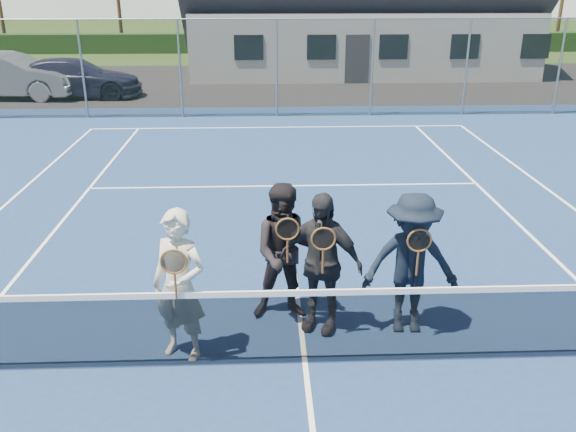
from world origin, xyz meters
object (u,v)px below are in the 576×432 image
(tennis_net, at_px, (305,324))
(player_d, at_px, (411,264))
(player_c, at_px, (321,262))
(player_a, at_px, (180,286))
(car_b, at_px, (9,76))
(car_c, at_px, (75,78))
(player_b, at_px, (287,252))

(tennis_net, distance_m, player_d, 1.54)
(player_d, bearing_deg, tennis_net, -152.55)
(player_c, bearing_deg, player_d, -4.67)
(tennis_net, distance_m, player_c, 0.89)
(player_a, distance_m, player_c, 1.72)
(tennis_net, relative_size, player_d, 6.49)
(car_b, distance_m, tennis_net, 19.68)
(tennis_net, xyz_separation_m, player_c, (0.23, 0.77, 0.38))
(tennis_net, bearing_deg, player_c, 73.37)
(car_c, xyz_separation_m, tennis_net, (7.40, -17.27, -0.17))
(car_b, relative_size, car_c, 1.02)
(car_c, xyz_separation_m, player_d, (8.72, -16.59, 0.22))
(player_a, height_order, player_c, same)
(tennis_net, bearing_deg, car_c, 113.20)
(car_c, bearing_deg, tennis_net, -155.95)
(tennis_net, relative_size, player_c, 6.49)
(player_b, xyz_separation_m, player_d, (1.49, -0.40, -0.00))
(car_c, bearing_deg, player_b, -155.07)
(car_b, relative_size, tennis_net, 0.42)
(car_b, relative_size, player_b, 2.76)
(player_c, bearing_deg, player_b, 142.26)
(car_b, xyz_separation_m, player_b, (9.54, -16.03, 0.10))
(car_b, bearing_deg, player_b, -144.43)
(player_d, bearing_deg, player_a, -170.59)
(player_c, relative_size, player_d, 1.00)
(player_b, distance_m, player_d, 1.54)
(player_c, xyz_separation_m, player_d, (1.09, -0.09, -0.00))
(player_a, xyz_separation_m, player_b, (1.23, 0.85, -0.00))
(player_a, xyz_separation_m, player_d, (2.72, 0.45, -0.00))
(tennis_net, height_order, player_a, player_a)
(tennis_net, bearing_deg, player_a, 170.51)
(car_c, height_order, player_a, player_a)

